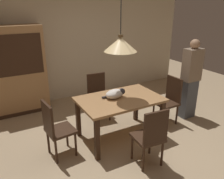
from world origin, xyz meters
name	(u,v)px	position (x,y,z in m)	size (l,w,h in m)	color
ground	(127,148)	(0.00, 0.00, 0.00)	(10.00, 10.00, 0.00)	tan
back_wall	(69,39)	(0.00, 2.65, 1.45)	(6.40, 0.10, 2.90)	beige
dining_table	(120,104)	(0.07, 0.38, 0.65)	(1.40, 0.90, 0.75)	#A87A4C
chair_far_back	(98,94)	(0.07, 1.26, 0.51)	(0.43, 0.43, 0.93)	#382316
chair_near_front	(151,135)	(0.06, -0.50, 0.51)	(0.43, 0.43, 0.93)	#382316
chair_right_side	(169,98)	(1.20, 0.38, 0.51)	(0.41, 0.41, 0.93)	#382316
chair_left_side	(55,127)	(-1.06, 0.37, 0.51)	(0.44, 0.44, 0.93)	#382316
cat_sleeping	(115,94)	(0.01, 0.44, 0.83)	(0.40, 0.28, 0.16)	silver
pendant_lamp	(121,44)	(0.07, 0.38, 1.66)	(0.52, 0.52, 1.30)	beige
hutch_bookcase	(18,72)	(-1.26, 2.32, 0.89)	(1.12, 0.45, 1.85)	#A87A4C
person_standing	(191,80)	(1.71, 0.38, 0.82)	(0.36, 0.22, 1.62)	#4C515B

